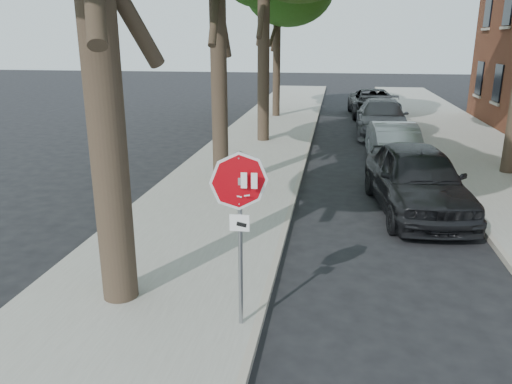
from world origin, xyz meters
TOP-DOWN VIEW (x-y plane):
  - ground at (0.00, 0.00)m, footprint 120.00×120.00m
  - sidewalk_left at (-2.50, 12.00)m, footprint 4.00×55.00m
  - sidewalk_right at (6.00, 12.00)m, footprint 4.00×55.00m
  - curb_left at (-0.45, 12.00)m, footprint 0.12×55.00m
  - curb_right at (3.95, 12.00)m, footprint 0.12×55.00m
  - stop_sign at (-0.70, -0.03)m, footprint 0.76×0.34m
  - car_a at (2.60, 5.97)m, footprint 2.53×5.14m
  - car_b at (2.60, 10.87)m, footprint 1.78×4.35m
  - car_c at (2.60, 16.57)m, footprint 2.32×5.44m
  - car_d at (2.60, 22.26)m, footprint 2.76×5.50m

SIDE VIEW (x-z plane):
  - ground at x=0.00m, z-range 0.00..0.00m
  - sidewalk_left at x=-2.50m, z-range 0.00..0.12m
  - sidewalk_right at x=6.00m, z-range 0.00..0.12m
  - curb_left at x=-0.45m, z-range 0.00..0.13m
  - curb_right at x=3.95m, z-range 0.00..0.13m
  - car_b at x=2.60m, z-range 0.00..1.40m
  - car_d at x=2.60m, z-range 0.00..1.50m
  - car_c at x=2.60m, z-range 0.00..1.57m
  - car_a at x=2.60m, z-range 0.00..1.69m
  - stop_sign at x=-0.70m, z-range 0.64..3.25m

